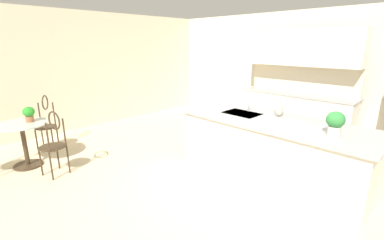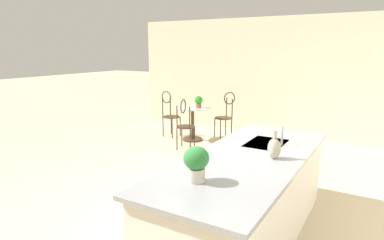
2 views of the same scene
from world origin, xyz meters
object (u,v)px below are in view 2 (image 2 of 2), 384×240
at_px(bistro_table, 193,120).
at_px(chair_toward_desk, 170,112).
at_px(chair_near_window, 226,113).
at_px(potted_plant_on_table, 199,101).
at_px(potted_plant_counter_far, 196,162).
at_px(vase_on_counter, 274,148).
at_px(chair_by_island, 185,122).

xyz_separation_m(bistro_table, chair_toward_desk, (-0.05, -0.64, 0.13)).
distance_m(chair_near_window, potted_plant_on_table, 0.74).
xyz_separation_m(chair_toward_desk, potted_plant_counter_far, (3.97, 2.99, 0.52)).
height_order(chair_toward_desk, vase_on_counter, vase_on_counter).
bearing_deg(potted_plant_counter_far, vase_on_counter, 157.50).
bearing_deg(bistro_table, potted_plant_counter_far, 30.87).
xyz_separation_m(chair_toward_desk, potted_plant_on_table, (0.03, 0.78, 0.31)).
xyz_separation_m(chair_toward_desk, vase_on_counter, (3.07, 3.36, 0.46)).
distance_m(potted_plant_on_table, vase_on_counter, 3.99).
bearing_deg(vase_on_counter, chair_near_window, -148.62).
bearing_deg(chair_toward_desk, chair_by_island, 49.56).
xyz_separation_m(bistro_table, chair_near_window, (-0.56, 0.53, 0.13)).
relative_size(chair_toward_desk, potted_plant_on_table, 4.14).
height_order(chair_toward_desk, potted_plant_on_table, chair_toward_desk).
distance_m(chair_toward_desk, potted_plant_counter_far, 5.00).
bearing_deg(potted_plant_on_table, chair_by_island, 7.66).
bearing_deg(potted_plant_on_table, bistro_table, -83.94).
relative_size(chair_by_island, vase_on_counter, 3.62).
relative_size(potted_plant_on_table, potted_plant_counter_far, 0.84).
bearing_deg(vase_on_counter, potted_plant_counter_far, -22.50).
xyz_separation_m(chair_near_window, potted_plant_on_table, (0.55, -0.39, 0.31)).
xyz_separation_m(chair_by_island, potted_plant_counter_far, (3.23, 2.11, 0.52)).
bearing_deg(chair_by_island, potted_plant_counter_far, 33.22).
height_order(chair_by_island, potted_plant_counter_far, potted_plant_counter_far).
bearing_deg(vase_on_counter, bistro_table, -138.06).
xyz_separation_m(potted_plant_counter_far, vase_on_counter, (-0.90, 0.37, -0.06)).
height_order(chair_near_window, chair_toward_desk, same).
distance_m(potted_plant_on_table, potted_plant_counter_far, 4.52).
height_order(potted_plant_on_table, vase_on_counter, vase_on_counter).
height_order(bistro_table, potted_plant_counter_far, potted_plant_counter_far).
relative_size(chair_by_island, potted_plant_counter_far, 3.49).
bearing_deg(chair_toward_desk, bistro_table, 85.86).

